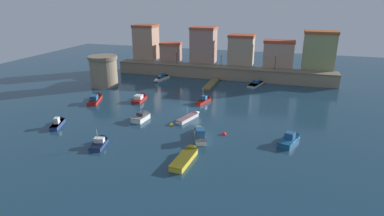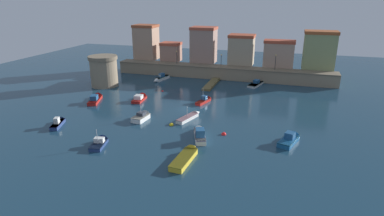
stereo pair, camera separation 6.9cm
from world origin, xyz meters
name	(u,v)px [view 2 (the right image)]	position (x,y,z in m)	size (l,w,h in m)	color
ground_plane	(193,109)	(0.00, 0.00, 0.00)	(136.71, 136.71, 0.00)	#19384C
quay_wall	(221,72)	(0.00, 24.68, 1.54)	(54.72, 4.10, 3.05)	gray
old_town_backdrop	(229,48)	(0.81, 28.97, 7.03)	(51.78, 5.31, 9.45)	tan
fortress_tower	(104,71)	(-24.21, 9.72, 3.54)	(6.51, 6.51, 6.96)	gray
pier_dock	(211,84)	(-0.82, 17.51, 0.25)	(1.88, 10.56, 0.70)	brown
quay_lamp_0	(177,55)	(-11.86, 24.68, 5.26)	(0.32, 0.32, 3.30)	black
quay_lamp_1	(221,58)	(-0.17, 24.68, 5.10)	(0.32, 0.32, 3.03)	black
quay_lamp_2	(276,60)	(12.91, 24.68, 5.43)	(0.32, 0.32, 3.60)	black
moored_boat_0	(161,78)	(-13.79, 18.23, 0.54)	(2.47, 6.26, 1.81)	white
moored_boat_1	(96,98)	(-20.09, -0.40, 0.43)	(3.78, 7.05, 1.97)	red
moored_boat_2	(101,142)	(-8.26, -17.78, 0.36)	(2.47, 4.65, 3.17)	navy
moored_boat_3	(191,116)	(0.86, -4.46, 0.35)	(3.01, 6.33, 2.70)	white
moored_boat_4	(143,116)	(-6.76, -7.19, 0.50)	(2.22, 4.34, 2.99)	white
moored_boat_5	(59,122)	(-18.63, -13.43, 0.42)	(2.80, 5.25, 1.79)	navy
moored_boat_6	(199,133)	(4.37, -11.38, 0.57)	(3.51, 6.44, 2.13)	white
moored_boat_7	(141,98)	(-11.83, 2.70, 0.38)	(2.22, 5.40, 1.84)	red
moored_boat_8	(258,83)	(9.45, 21.60, 0.33)	(3.66, 7.43, 1.89)	silver
moored_boat_9	(205,100)	(0.98, 4.87, 0.41)	(2.53, 5.45, 3.19)	red
moored_boat_10	(291,138)	(17.32, -9.09, 0.48)	(3.43, 5.72, 2.08)	#195689
moored_boat_11	(187,156)	(4.65, -18.26, 0.39)	(2.16, 7.12, 1.64)	gold
mooring_buoy_0	(224,135)	(7.66, -9.51, 0.00)	(0.75, 0.75, 0.75)	red
mooring_buoy_1	(162,91)	(-9.81, 9.32, 0.00)	(0.45, 0.45, 0.45)	red
mooring_buoy_2	(171,125)	(-1.17, -8.32, 0.00)	(0.74, 0.74, 0.74)	yellow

